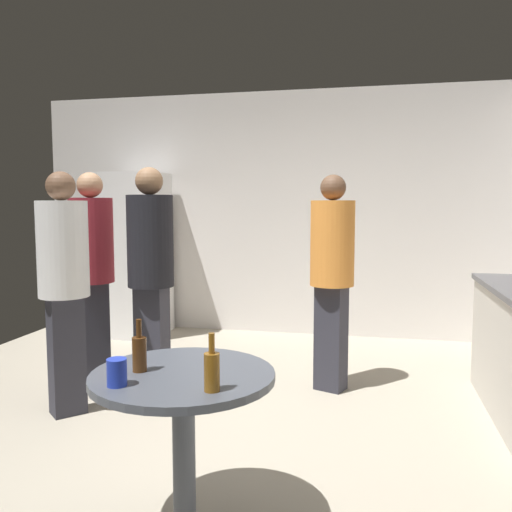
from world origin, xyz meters
The scene contains 11 objects.
ground_plane centered at (0.00, 0.00, -0.05)m, with size 5.20×5.20×0.10m, color #B2A893.
wall_back centered at (0.00, 2.63, 1.35)m, with size 5.32×0.06×2.70m, color silver.
refrigerator centered at (-1.44, 2.20, 0.90)m, with size 0.70×0.68×1.80m.
foreground_table centered at (0.37, -1.15, 0.63)m, with size 0.80×0.80×0.73m.
beer_bottle_amber centered at (0.56, -1.34, 0.82)m, with size 0.06×0.06×0.23m.
beer_bottle_brown centered at (0.18, -1.17, 0.82)m, with size 0.06×0.06×0.23m.
plastic_cup_blue centered at (0.17, -1.36, 0.79)m, with size 0.08×0.08×0.11m, color blue.
person_in_orange_shirt centered at (0.86, 0.85, 0.99)m, with size 0.44×0.44×1.68m.
person_in_black_shirt centered at (-0.44, 0.38, 1.01)m, with size 0.36×0.36×1.73m.
person_in_white_shirt centered at (-0.90, -0.03, 0.98)m, with size 0.48×0.48×1.68m.
person_in_maroon_shirt centered at (-1.00, 0.54, 1.00)m, with size 0.48×0.48×1.71m.
Camera 1 is at (1.16, -3.25, 1.46)m, focal length 37.16 mm.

